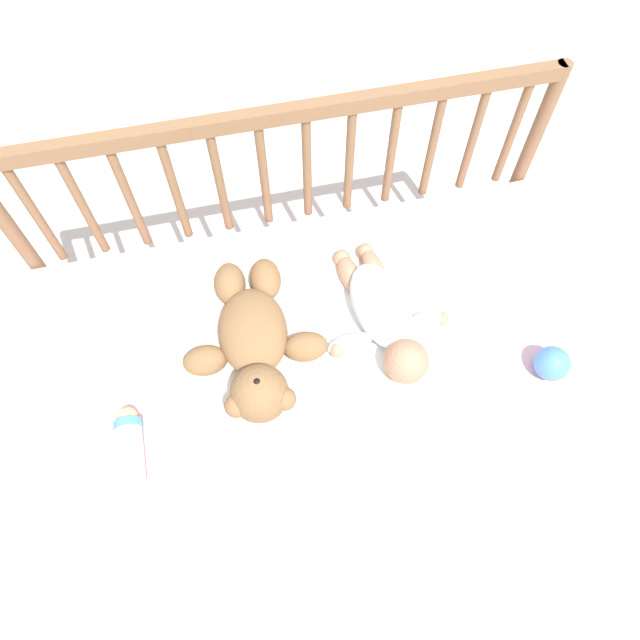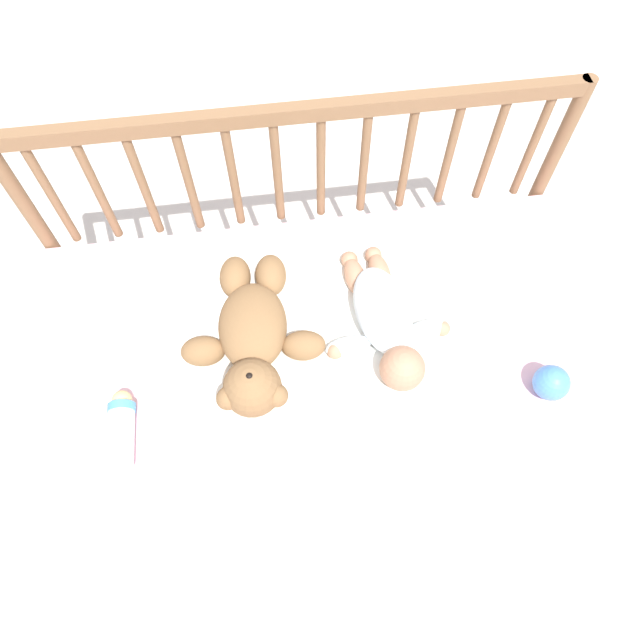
{
  "view_description": "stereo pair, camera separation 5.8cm",
  "coord_description": "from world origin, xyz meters",
  "px_view_note": "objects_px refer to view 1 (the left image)",
  "views": [
    {
      "loc": [
        -0.15,
        -0.62,
        1.66
      ],
      "look_at": [
        0.0,
        0.01,
        0.55
      ],
      "focal_mm": 32.0,
      "sensor_mm": 36.0,
      "label": 1
    },
    {
      "loc": [
        -0.09,
        -0.63,
        1.66
      ],
      "look_at": [
        0.0,
        0.01,
        0.55
      ],
      "focal_mm": 32.0,
      "sensor_mm": 36.0,
      "label": 2
    }
  ],
  "objects_px": {
    "baby": "(383,313)",
    "toy_ball": "(552,363)",
    "teddy_bear": "(254,343)",
    "baby_bottle": "(129,445)"
  },
  "relations": [
    {
      "from": "baby",
      "to": "toy_ball",
      "type": "xyz_separation_m",
      "value": [
        0.33,
        -0.21,
        -0.0
      ]
    },
    {
      "from": "teddy_bear",
      "to": "toy_ball",
      "type": "height_order",
      "value": "teddy_bear"
    },
    {
      "from": "baby",
      "to": "baby_bottle",
      "type": "xyz_separation_m",
      "value": [
        -0.59,
        -0.18,
        -0.02
      ]
    },
    {
      "from": "teddy_bear",
      "to": "baby_bottle",
      "type": "bearing_deg",
      "value": -150.85
    },
    {
      "from": "teddy_bear",
      "to": "baby_bottle",
      "type": "height_order",
      "value": "teddy_bear"
    },
    {
      "from": "baby",
      "to": "baby_bottle",
      "type": "bearing_deg",
      "value": -163.56
    },
    {
      "from": "baby",
      "to": "baby_bottle",
      "type": "height_order",
      "value": "baby"
    },
    {
      "from": "toy_ball",
      "to": "baby",
      "type": "bearing_deg",
      "value": 147.78
    },
    {
      "from": "baby",
      "to": "toy_ball",
      "type": "distance_m",
      "value": 0.39
    },
    {
      "from": "teddy_bear",
      "to": "baby_bottle",
      "type": "relative_size",
      "value": 2.58
    }
  ]
}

